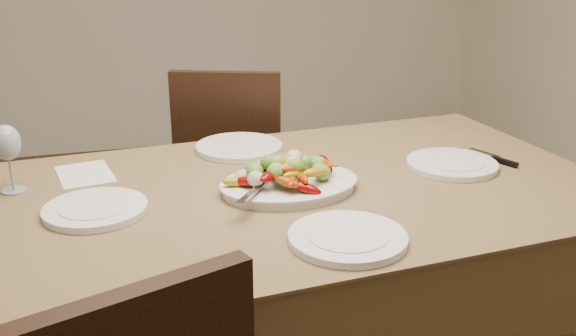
{
  "coord_description": "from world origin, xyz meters",
  "views": [
    {
      "loc": [
        -0.21,
        -1.49,
        1.43
      ],
      "look_at": [
        0.25,
        0.13,
        0.82
      ],
      "focal_mm": 40.0,
      "sensor_mm": 36.0,
      "label": 1
    }
  ],
  "objects_px": {
    "plate_near": "(348,238)",
    "dining_table": "(288,305)",
    "serving_platter": "(289,187)",
    "wine_glass": "(9,157)",
    "plate_far": "(239,147)",
    "plate_left": "(96,209)",
    "chair_far": "(235,173)",
    "plate_right": "(452,164)"
  },
  "relations": [
    {
      "from": "plate_near",
      "to": "dining_table",
      "type": "bearing_deg",
      "value": 96.73
    },
    {
      "from": "serving_platter",
      "to": "wine_glass",
      "type": "distance_m",
      "value": 0.77
    },
    {
      "from": "plate_far",
      "to": "plate_near",
      "type": "relative_size",
      "value": 1.03
    },
    {
      "from": "plate_far",
      "to": "dining_table",
      "type": "bearing_deg",
      "value": -80.75
    },
    {
      "from": "plate_left",
      "to": "plate_far",
      "type": "height_order",
      "value": "same"
    },
    {
      "from": "plate_left",
      "to": "wine_glass",
      "type": "relative_size",
      "value": 1.3
    },
    {
      "from": "serving_platter",
      "to": "chair_far",
      "type": "bearing_deg",
      "value": 88.29
    },
    {
      "from": "chair_far",
      "to": "wine_glass",
      "type": "bearing_deg",
      "value": 63.36
    },
    {
      "from": "plate_left",
      "to": "plate_near",
      "type": "xyz_separation_m",
      "value": [
        0.56,
        -0.33,
        0.0
      ]
    },
    {
      "from": "plate_far",
      "to": "plate_near",
      "type": "bearing_deg",
      "value": -81.97
    },
    {
      "from": "chair_far",
      "to": "wine_glass",
      "type": "xyz_separation_m",
      "value": [
        -0.77,
        -0.72,
        0.39
      ]
    },
    {
      "from": "chair_far",
      "to": "plate_far",
      "type": "xyz_separation_m",
      "value": [
        -0.09,
        -0.54,
        0.29
      ]
    },
    {
      "from": "plate_far",
      "to": "wine_glass",
      "type": "xyz_separation_m",
      "value": [
        -0.68,
        -0.19,
        0.09
      ]
    },
    {
      "from": "chair_far",
      "to": "serving_platter",
      "type": "distance_m",
      "value": 0.97
    },
    {
      "from": "chair_far",
      "to": "serving_platter",
      "type": "xyz_separation_m",
      "value": [
        -0.03,
        -0.93,
        0.3
      ]
    },
    {
      "from": "dining_table",
      "to": "plate_far",
      "type": "height_order",
      "value": "plate_far"
    },
    {
      "from": "plate_right",
      "to": "plate_far",
      "type": "relative_size",
      "value": 0.96
    },
    {
      "from": "chair_far",
      "to": "plate_left",
      "type": "bearing_deg",
      "value": 79.61
    },
    {
      "from": "plate_left",
      "to": "plate_far",
      "type": "xyz_separation_m",
      "value": [
        0.46,
        0.4,
        0.0
      ]
    },
    {
      "from": "dining_table",
      "to": "plate_right",
      "type": "distance_m",
      "value": 0.66
    },
    {
      "from": "dining_table",
      "to": "plate_right",
      "type": "bearing_deg",
      "value": 3.3
    },
    {
      "from": "chair_far",
      "to": "plate_right",
      "type": "height_order",
      "value": "chair_far"
    },
    {
      "from": "plate_left",
      "to": "plate_right",
      "type": "relative_size",
      "value": 0.96
    },
    {
      "from": "plate_near",
      "to": "wine_glass",
      "type": "distance_m",
      "value": 0.96
    },
    {
      "from": "plate_far",
      "to": "plate_right",
      "type": "bearing_deg",
      "value": -30.19
    },
    {
      "from": "dining_table",
      "to": "chair_far",
      "type": "bearing_deg",
      "value": 88.31
    },
    {
      "from": "wine_glass",
      "to": "plate_far",
      "type": "bearing_deg",
      "value": 15.51
    },
    {
      "from": "dining_table",
      "to": "plate_near",
      "type": "xyz_separation_m",
      "value": [
        0.04,
        -0.36,
        0.39
      ]
    },
    {
      "from": "plate_left",
      "to": "plate_near",
      "type": "bearing_deg",
      "value": -30.63
    },
    {
      "from": "serving_platter",
      "to": "plate_right",
      "type": "distance_m",
      "value": 0.54
    },
    {
      "from": "plate_right",
      "to": "plate_far",
      "type": "xyz_separation_m",
      "value": [
        -0.59,
        0.35,
        0.0
      ]
    },
    {
      "from": "plate_near",
      "to": "serving_platter",
      "type": "bearing_deg",
      "value": 97.14
    },
    {
      "from": "plate_far",
      "to": "chair_far",
      "type": "bearing_deg",
      "value": 80.65
    },
    {
      "from": "dining_table",
      "to": "serving_platter",
      "type": "xyz_separation_m",
      "value": [
        -0.0,
        -0.01,
        0.39
      ]
    },
    {
      "from": "dining_table",
      "to": "plate_near",
      "type": "bearing_deg",
      "value": -83.27
    },
    {
      "from": "chair_far",
      "to": "serving_platter",
      "type": "relative_size",
      "value": 2.5
    },
    {
      "from": "plate_left",
      "to": "plate_right",
      "type": "distance_m",
      "value": 1.06
    },
    {
      "from": "wine_glass",
      "to": "serving_platter",
      "type": "bearing_deg",
      "value": -15.38
    },
    {
      "from": "dining_table",
      "to": "plate_right",
      "type": "xyz_separation_m",
      "value": [
        0.53,
        0.03,
        0.39
      ]
    },
    {
      "from": "chair_far",
      "to": "plate_left",
      "type": "relative_size",
      "value": 3.58
    },
    {
      "from": "serving_platter",
      "to": "wine_glass",
      "type": "relative_size",
      "value": 1.85
    },
    {
      "from": "chair_far",
      "to": "plate_left",
      "type": "distance_m",
      "value": 1.12
    }
  ]
}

